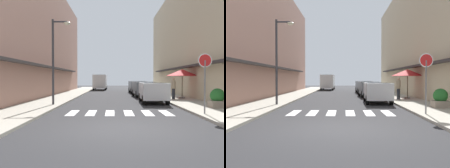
# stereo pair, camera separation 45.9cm
# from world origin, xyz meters

# --- Properties ---
(ground_plane) EXTENTS (83.88, 83.88, 0.00)m
(ground_plane) POSITION_xyz_m (0.00, 15.25, 0.00)
(ground_plane) COLOR #2B2B2D
(sidewalk_left) EXTENTS (2.76, 53.38, 0.12)m
(sidewalk_left) POSITION_xyz_m (-4.98, 15.25, 0.06)
(sidewalk_left) COLOR #ADA899
(sidewalk_left) RESTS_ON ground_plane
(sidewalk_right) EXTENTS (2.76, 53.38, 0.12)m
(sidewalk_right) POSITION_xyz_m (4.98, 15.25, 0.06)
(sidewalk_right) COLOR #ADA899
(sidewalk_right) RESTS_ON ground_plane
(building_row_left) EXTENTS (5.50, 36.31, 11.82)m
(building_row_left) POSITION_xyz_m (-8.86, 16.16, 5.90)
(building_row_left) COLOR #A87A6B
(building_row_left) RESTS_ON ground_plane
(building_row_right) EXTENTS (5.50, 36.31, 11.84)m
(building_row_right) POSITION_xyz_m (8.86, 16.16, 5.92)
(building_row_right) COLOR beige
(building_row_right) RESTS_ON ground_plane
(crosswalk) EXTENTS (5.20, 2.20, 0.01)m
(crosswalk) POSITION_xyz_m (-0.00, 4.15, 0.01)
(crosswalk) COLOR silver
(crosswalk) RESTS_ON ground_plane
(parked_car_near) EXTENTS (1.88, 4.01, 1.47)m
(parked_car_near) POSITION_xyz_m (2.55, 9.60, 0.92)
(parked_car_near) COLOR silver
(parked_car_near) RESTS_ON ground_plane
(parked_car_mid) EXTENTS (1.94, 4.47, 1.47)m
(parked_car_mid) POSITION_xyz_m (2.55, 15.79, 0.92)
(parked_car_mid) COLOR #4C5156
(parked_car_mid) RESTS_ON ground_plane
(parked_car_far) EXTENTS (1.88, 4.49, 1.47)m
(parked_car_far) POSITION_xyz_m (2.55, 22.43, 0.92)
(parked_car_far) COLOR #4C5156
(parked_car_far) RESTS_ON ground_plane
(delivery_van) EXTENTS (2.06, 5.42, 2.37)m
(delivery_van) POSITION_xyz_m (-2.40, 31.61, 1.41)
(delivery_van) COLOR silver
(delivery_van) RESTS_ON ground_plane
(round_street_sign) EXTENTS (0.65, 0.07, 2.81)m
(round_street_sign) POSITION_xyz_m (3.96, 3.11, 2.27)
(round_street_sign) COLOR slate
(round_street_sign) RESTS_ON sidewalk_right
(street_lamp) EXTENTS (1.19, 0.28, 5.37)m
(street_lamp) POSITION_xyz_m (-3.93, 7.37, 3.40)
(street_lamp) COLOR #38383D
(street_lamp) RESTS_ON sidewalk_left
(cafe_umbrella) EXTENTS (2.67, 2.67, 2.42)m
(cafe_umbrella) POSITION_xyz_m (5.45, 12.69, 2.25)
(cafe_umbrella) COLOR #262626
(cafe_umbrella) RESTS_ON sidewalk_right
(planter_corner) EXTENTS (0.84, 0.84, 1.08)m
(planter_corner) POSITION_xyz_m (5.58, 5.65, 0.63)
(planter_corner) COLOR gray
(planter_corner) RESTS_ON sidewalk_right
(pedestrian_walking_near) EXTENTS (0.34, 0.34, 1.73)m
(pedestrian_walking_near) POSITION_xyz_m (4.49, 11.67, 1.03)
(pedestrian_walking_near) COLOR #282B33
(pedestrian_walking_near) RESTS_ON sidewalk_right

